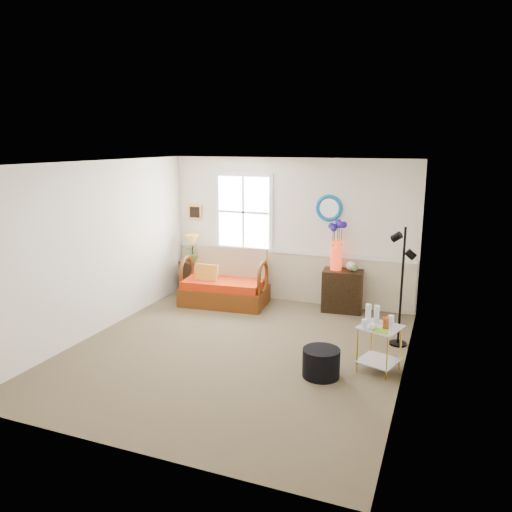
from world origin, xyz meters
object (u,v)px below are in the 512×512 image
(cabinet, at_px, (342,291))
(ottoman, at_px, (321,363))
(lamp_stand, at_px, (192,277))
(floor_lamp, at_px, (402,287))
(side_table, at_px, (379,349))
(loveseat, at_px, (224,278))

(cabinet, distance_m, ottoman, 2.60)
(lamp_stand, distance_m, ottoman, 4.05)
(cabinet, height_order, floor_lamp, floor_lamp)
(lamp_stand, xyz_separation_m, floor_lamp, (3.96, -1.13, 0.54))
(side_table, bearing_deg, ottoman, -146.51)
(loveseat, height_order, cabinet, loveseat)
(cabinet, relative_size, ottoman, 1.55)
(floor_lamp, bearing_deg, cabinet, 153.56)
(loveseat, distance_m, cabinet, 2.10)
(side_table, bearing_deg, lamp_stand, 151.23)
(loveseat, bearing_deg, cabinet, 5.69)
(loveseat, relative_size, ottoman, 3.21)
(cabinet, xyz_separation_m, ottoman, (0.28, -2.58, -0.18))
(loveseat, bearing_deg, floor_lamp, -19.61)
(side_table, distance_m, ottoman, 0.78)
(lamp_stand, relative_size, floor_lamp, 0.37)
(cabinet, distance_m, side_table, 2.34)
(floor_lamp, bearing_deg, ottoman, -98.11)
(loveseat, xyz_separation_m, side_table, (2.97, -1.75, -0.19))
(floor_lamp, xyz_separation_m, ottoman, (-0.79, -1.39, -0.68))
(side_table, bearing_deg, loveseat, 149.60)
(loveseat, distance_m, floor_lamp, 3.24)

